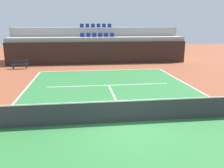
# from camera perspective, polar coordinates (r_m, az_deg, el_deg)

# --- Properties ---
(ground_plane) EXTENTS (80.00, 80.00, 0.00)m
(ground_plane) POSITION_cam_1_polar(r_m,az_deg,el_deg) (10.30, 3.41, -9.12)
(ground_plane) COLOR brown
(court_surface) EXTENTS (11.00, 24.00, 0.01)m
(court_surface) POSITION_cam_1_polar(r_m,az_deg,el_deg) (10.30, 3.41, -9.10)
(court_surface) COLOR #2D7238
(court_surface) RESTS_ON ground_plane
(baseline_far) EXTENTS (11.00, 0.10, 0.00)m
(baseline_far) POSITION_cam_1_polar(r_m,az_deg,el_deg) (21.71, -2.48, 3.30)
(baseline_far) COLOR white
(baseline_far) RESTS_ON court_surface
(service_line_far) EXTENTS (8.26, 0.10, 0.00)m
(service_line_far) POSITION_cam_1_polar(r_m,az_deg,el_deg) (16.31, -0.78, -0.29)
(service_line_far) COLOR white
(service_line_far) RESTS_ON court_surface
(centre_service_line) EXTENTS (0.10, 6.40, 0.00)m
(centre_service_line) POSITION_cam_1_polar(r_m,az_deg,el_deg) (13.26, 0.83, -3.69)
(centre_service_line) COLOR white
(centre_service_line) RESTS_ON court_surface
(back_wall) EXTENTS (18.89, 0.30, 2.32)m
(back_wall) POSITION_cam_1_polar(r_m,az_deg,el_deg) (25.22, -3.25, 7.44)
(back_wall) COLOR black
(back_wall) RESTS_ON ground_plane
(stands_tier_lower) EXTENTS (18.89, 2.40, 2.75)m
(stands_tier_lower) POSITION_cam_1_polar(r_m,az_deg,el_deg) (26.53, -3.48, 8.23)
(stands_tier_lower) COLOR #9E9E99
(stands_tier_lower) RESTS_ON ground_plane
(stands_tier_upper) EXTENTS (18.89, 2.40, 3.74)m
(stands_tier_upper) POSITION_cam_1_polar(r_m,az_deg,el_deg) (28.88, -3.83, 9.68)
(stands_tier_upper) COLOR #9E9E99
(stands_tier_upper) RESTS_ON ground_plane
(seating_row_lower) EXTENTS (3.71, 0.44, 0.44)m
(seating_row_lower) POSITION_cam_1_polar(r_m,az_deg,el_deg) (26.52, -3.54, 11.48)
(seating_row_lower) COLOR navy
(seating_row_lower) RESTS_ON stands_tier_lower
(seating_row_upper) EXTENTS (3.71, 0.44, 0.44)m
(seating_row_upper) POSITION_cam_1_polar(r_m,az_deg,el_deg) (28.89, -3.91, 13.63)
(seating_row_upper) COLOR navy
(seating_row_upper) RESTS_ON stands_tier_upper
(tennis_net) EXTENTS (11.08, 0.08, 1.07)m
(tennis_net) POSITION_cam_1_polar(r_m,az_deg,el_deg) (10.12, 3.45, -6.48)
(tennis_net) COLOR black
(tennis_net) RESTS_ON court_surface
(player_bench) EXTENTS (1.50, 0.40, 0.85)m
(player_bench) POSITION_cam_1_polar(r_m,az_deg,el_deg) (24.07, -21.25, 4.62)
(player_bench) COLOR #232328
(player_bench) RESTS_ON ground_plane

